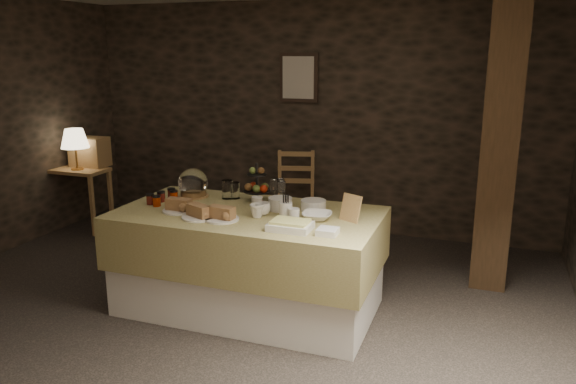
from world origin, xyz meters
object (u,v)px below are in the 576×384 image
(buffet_table, at_px, (248,254))
(table_lamp, at_px, (75,139))
(console_table, at_px, (78,179))
(wine_rack, at_px, (90,152))
(fruit_stand, at_px, (257,186))
(chair, at_px, (297,198))
(timber_column, at_px, (500,142))

(buffet_table, height_order, table_lamp, table_lamp)
(console_table, bearing_deg, wine_rack, 74.48)
(wine_rack, xyz_separation_m, fruit_stand, (2.60, -1.10, 0.05))
(chair, bearing_deg, table_lamp, -177.57)
(buffet_table, height_order, chair, chair)
(console_table, distance_m, timber_column, 4.58)
(fruit_stand, bearing_deg, console_table, 160.89)
(buffet_table, height_order, timber_column, timber_column)
(table_lamp, xyz_separation_m, wine_rack, (0.00, 0.23, -0.18))
(timber_column, bearing_deg, console_table, 179.16)
(buffet_table, height_order, fruit_stand, fruit_stand)
(buffet_table, xyz_separation_m, wine_rack, (-2.65, 1.42, 0.43))
(wine_rack, bearing_deg, chair, 13.17)
(fruit_stand, bearing_deg, timber_column, 24.41)
(console_table, height_order, wine_rack, wine_rack)
(buffet_table, relative_size, timber_column, 0.80)
(buffet_table, relative_size, chair, 2.82)
(console_table, bearing_deg, table_lamp, -45.00)
(chair, bearing_deg, timber_column, -36.83)
(buffet_table, xyz_separation_m, chair, (-0.27, 1.98, -0.05))
(console_table, distance_m, chair, 2.55)
(buffet_table, xyz_separation_m, fruit_stand, (-0.05, 0.32, 0.48))
(wine_rack, bearing_deg, timber_column, -3.15)
(wine_rack, height_order, chair, wine_rack)
(console_table, height_order, table_lamp, table_lamp)
(buffet_table, bearing_deg, console_table, 155.31)
(wine_rack, relative_size, timber_column, 0.16)
(timber_column, relative_size, fruit_stand, 7.99)
(table_lamp, xyz_separation_m, timber_column, (4.48, -0.02, 0.22))
(timber_column, xyz_separation_m, fruit_stand, (-1.88, -0.85, -0.35))
(buffet_table, relative_size, console_table, 2.84)
(fruit_stand, bearing_deg, buffet_table, -80.55)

